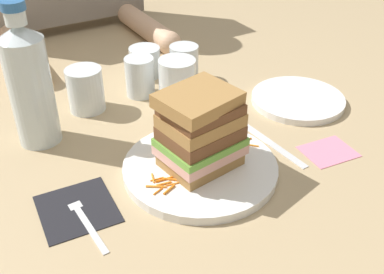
# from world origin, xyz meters

# --- Properties ---
(ground_plane) EXTENTS (3.00, 3.00, 0.00)m
(ground_plane) POSITION_xyz_m (0.00, 0.00, 0.00)
(ground_plane) COLOR tan
(main_plate) EXTENTS (0.27, 0.27, 0.02)m
(main_plate) POSITION_xyz_m (0.01, -0.00, 0.01)
(main_plate) COLOR white
(main_plate) RESTS_ON ground_plane
(sandwich) EXTENTS (0.15, 0.12, 0.14)m
(sandwich) POSITION_xyz_m (0.01, -0.00, 0.08)
(sandwich) COLOR #A87A42
(sandwich) RESTS_ON main_plate
(carrot_shred_0) EXTENTS (0.02, 0.01, 0.00)m
(carrot_shred_0) POSITION_xyz_m (-0.07, -0.00, 0.02)
(carrot_shred_0) COLOR orange
(carrot_shred_0) RESTS_ON main_plate
(carrot_shred_1) EXTENTS (0.02, 0.02, 0.00)m
(carrot_shred_1) POSITION_xyz_m (-0.05, -0.01, 0.02)
(carrot_shred_1) COLOR orange
(carrot_shred_1) RESTS_ON main_plate
(carrot_shred_2) EXTENTS (0.03, 0.02, 0.00)m
(carrot_shred_2) POSITION_xyz_m (-0.08, -0.02, 0.02)
(carrot_shred_2) COLOR orange
(carrot_shred_2) RESTS_ON main_plate
(carrot_shred_3) EXTENTS (0.01, 0.02, 0.00)m
(carrot_shred_3) POSITION_xyz_m (-0.08, 0.01, 0.02)
(carrot_shred_3) COLOR orange
(carrot_shred_3) RESTS_ON main_plate
(carrot_shred_4) EXTENTS (0.03, 0.01, 0.00)m
(carrot_shred_4) POSITION_xyz_m (-0.07, -0.02, 0.02)
(carrot_shred_4) COLOR orange
(carrot_shred_4) RESTS_ON main_plate
(carrot_shred_5) EXTENTS (0.02, 0.01, 0.00)m
(carrot_shred_5) POSITION_xyz_m (-0.06, -0.02, 0.02)
(carrot_shred_5) COLOR orange
(carrot_shred_5) RESTS_ON main_plate
(carrot_shred_6) EXTENTS (0.02, 0.01, 0.00)m
(carrot_shred_6) POSITION_xyz_m (-0.09, -0.03, 0.02)
(carrot_shred_6) COLOR orange
(carrot_shred_6) RESTS_ON main_plate
(carrot_shred_7) EXTENTS (0.03, 0.01, 0.00)m
(carrot_shred_7) POSITION_xyz_m (-0.06, -0.01, 0.02)
(carrot_shred_7) COLOR orange
(carrot_shred_7) RESTS_ON main_plate
(carrot_shred_8) EXTENTS (0.03, 0.01, 0.00)m
(carrot_shred_8) POSITION_xyz_m (-0.07, -0.03, 0.02)
(carrot_shred_8) COLOR orange
(carrot_shred_8) RESTS_ON main_plate
(carrot_shred_9) EXTENTS (0.02, 0.02, 0.00)m
(carrot_shred_9) POSITION_xyz_m (0.09, 0.03, 0.02)
(carrot_shred_9) COLOR orange
(carrot_shred_9) RESTS_ON main_plate
(carrot_shred_10) EXTENTS (0.03, 0.01, 0.00)m
(carrot_shred_10) POSITION_xyz_m (0.12, 0.02, 0.02)
(carrot_shred_10) COLOR orange
(carrot_shred_10) RESTS_ON main_plate
(carrot_shred_11) EXTENTS (0.02, 0.03, 0.00)m
(carrot_shred_11) POSITION_xyz_m (0.09, 0.02, 0.02)
(carrot_shred_11) COLOR orange
(carrot_shred_11) RESTS_ON main_plate
(carrot_shred_12) EXTENTS (0.02, 0.03, 0.00)m
(carrot_shred_12) POSITION_xyz_m (0.10, 0.01, 0.02)
(carrot_shred_12) COLOR orange
(carrot_shred_12) RESTS_ON main_plate
(carrot_shred_13) EXTENTS (0.02, 0.02, 0.00)m
(carrot_shred_13) POSITION_xyz_m (0.12, 0.00, 0.02)
(carrot_shred_13) COLOR orange
(carrot_shred_13) RESTS_ON main_plate
(carrot_shred_14) EXTENTS (0.02, 0.02, 0.00)m
(carrot_shred_14) POSITION_xyz_m (0.08, 0.02, 0.02)
(carrot_shred_14) COLOR orange
(carrot_shred_14) RESTS_ON main_plate
(carrot_shred_15) EXTENTS (0.03, 0.02, 0.00)m
(carrot_shred_15) POSITION_xyz_m (0.11, 0.03, 0.02)
(carrot_shred_15) COLOR orange
(carrot_shred_15) RESTS_ON main_plate
(carrot_shred_16) EXTENTS (0.02, 0.01, 0.00)m
(carrot_shred_16) POSITION_xyz_m (0.10, 0.03, 0.02)
(carrot_shred_16) COLOR orange
(carrot_shred_16) RESTS_ON main_plate
(napkin_dark) EXTENTS (0.12, 0.13, 0.00)m
(napkin_dark) POSITION_xyz_m (-0.20, 0.02, 0.00)
(napkin_dark) COLOR black
(napkin_dark) RESTS_ON ground_plane
(fork) EXTENTS (0.02, 0.17, 0.00)m
(fork) POSITION_xyz_m (-0.20, -0.01, 0.00)
(fork) COLOR silver
(fork) RESTS_ON napkin_dark
(knife) EXTENTS (0.03, 0.20, 0.00)m
(knife) POSITION_xyz_m (0.17, 0.01, 0.00)
(knife) COLOR silver
(knife) RESTS_ON ground_plane
(juice_glass) EXTENTS (0.08, 0.08, 0.10)m
(juice_glass) POSITION_xyz_m (0.09, 0.22, 0.05)
(juice_glass) COLOR white
(juice_glass) RESTS_ON ground_plane
(water_bottle) EXTENTS (0.08, 0.08, 0.27)m
(water_bottle) POSITION_xyz_m (-0.20, 0.24, 0.12)
(water_bottle) COLOR silver
(water_bottle) RESTS_ON ground_plane
(empty_tumbler_0) EXTENTS (0.08, 0.08, 0.09)m
(empty_tumbler_0) POSITION_xyz_m (-0.08, 0.31, 0.05)
(empty_tumbler_0) COLOR silver
(empty_tumbler_0) RESTS_ON ground_plane
(empty_tumbler_1) EXTENTS (0.07, 0.07, 0.07)m
(empty_tumbler_1) POSITION_xyz_m (0.10, 0.39, 0.04)
(empty_tumbler_1) COLOR silver
(empty_tumbler_1) RESTS_ON ground_plane
(empty_tumbler_2) EXTENTS (0.06, 0.06, 0.09)m
(empty_tumbler_2) POSITION_xyz_m (0.04, 0.31, 0.04)
(empty_tumbler_2) COLOR silver
(empty_tumbler_2) RESTS_ON ground_plane
(empty_tumbler_3) EXTENTS (0.07, 0.07, 0.08)m
(empty_tumbler_3) POSITION_xyz_m (0.17, 0.33, 0.04)
(empty_tumbler_3) COLOR silver
(empty_tumbler_3) RESTS_ON ground_plane
(side_plate) EXTENTS (0.20, 0.20, 0.01)m
(side_plate) POSITION_xyz_m (0.32, 0.10, 0.01)
(side_plate) COLOR white
(side_plate) RESTS_ON ground_plane
(napkin_pink) EXTENTS (0.10, 0.08, 0.00)m
(napkin_pink) POSITION_xyz_m (0.24, -0.07, 0.00)
(napkin_pink) COLOR pink
(napkin_pink) RESTS_ON ground_plane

